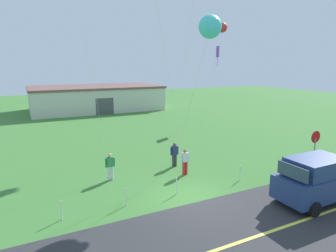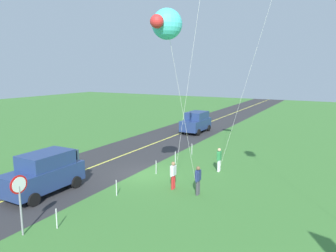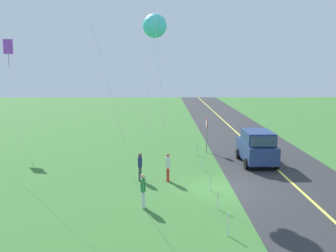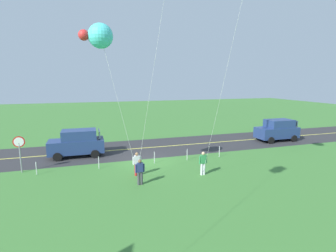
{
  "view_description": "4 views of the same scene",
  "coord_description": "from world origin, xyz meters",
  "px_view_note": "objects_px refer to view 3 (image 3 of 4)",
  "views": [
    {
      "loc": [
        -7.05,
        -11.5,
        6.5
      ],
      "look_at": [
        -0.26,
        2.0,
        3.33
      ],
      "focal_mm": 31.07,
      "sensor_mm": 36.0,
      "label": 1
    },
    {
      "loc": [
        16.44,
        10.89,
        6.65
      ],
      "look_at": [
        0.56,
        2.13,
        3.46
      ],
      "focal_mm": 33.69,
      "sensor_mm": 36.0,
      "label": 2
    },
    {
      "loc": [
        -20.6,
        3.21,
        6.51
      ],
      "look_at": [
        0.97,
        2.9,
        3.2
      ],
      "focal_mm": 42.96,
      "sensor_mm": 36.0,
      "label": 3
    },
    {
      "loc": [
        4.3,
        19.21,
        6.27
      ],
      "look_at": [
        -0.46,
        4.08,
        3.48
      ],
      "focal_mm": 27.6,
      "sensor_mm": 36.0,
      "label": 4
    }
  ],
  "objects_px": {
    "person_child_watcher": "(168,166)",
    "kite_blue_mid": "(155,26)",
    "person_adult_companion": "(140,166)",
    "kite_pink_drift": "(8,48)",
    "car_suv_foreground": "(257,147)",
    "person_adult_near": "(143,190)",
    "stop_sign": "(207,129)"
  },
  "relations": [
    {
      "from": "car_suv_foreground",
      "to": "person_child_watcher",
      "type": "bearing_deg",
      "value": 123.37
    },
    {
      "from": "stop_sign",
      "to": "kite_pink_drift",
      "type": "relative_size",
      "value": 0.3
    },
    {
      "from": "person_adult_near",
      "to": "kite_blue_mid",
      "type": "height_order",
      "value": "kite_blue_mid"
    },
    {
      "from": "person_adult_companion",
      "to": "kite_pink_drift",
      "type": "bearing_deg",
      "value": -27.54
    },
    {
      "from": "car_suv_foreground",
      "to": "person_adult_near",
      "type": "height_order",
      "value": "car_suv_foreground"
    },
    {
      "from": "person_adult_near",
      "to": "kite_blue_mid",
      "type": "bearing_deg",
      "value": -53.04
    },
    {
      "from": "person_adult_companion",
      "to": "kite_blue_mid",
      "type": "relative_size",
      "value": 0.17
    },
    {
      "from": "car_suv_foreground",
      "to": "kite_blue_mid",
      "type": "distance_m",
      "value": 10.26
    },
    {
      "from": "person_adult_companion",
      "to": "kite_pink_drift",
      "type": "relative_size",
      "value": 0.19
    },
    {
      "from": "car_suv_foreground",
      "to": "kite_blue_mid",
      "type": "bearing_deg",
      "value": 105.06
    },
    {
      "from": "stop_sign",
      "to": "person_adult_near",
      "type": "relative_size",
      "value": 1.6
    },
    {
      "from": "person_child_watcher",
      "to": "kite_pink_drift",
      "type": "relative_size",
      "value": 0.19
    },
    {
      "from": "person_adult_near",
      "to": "person_adult_companion",
      "type": "distance_m",
      "value": 4.38
    },
    {
      "from": "car_suv_foreground",
      "to": "person_child_watcher",
      "type": "relative_size",
      "value": 2.75
    },
    {
      "from": "person_adult_near",
      "to": "kite_blue_mid",
      "type": "xyz_separation_m",
      "value": [
        6.36,
        -0.46,
        7.88
      ]
    },
    {
      "from": "car_suv_foreground",
      "to": "person_adult_companion",
      "type": "distance_m",
      "value": 8.41
    },
    {
      "from": "car_suv_foreground",
      "to": "person_child_watcher",
      "type": "height_order",
      "value": "car_suv_foreground"
    },
    {
      "from": "car_suv_foreground",
      "to": "person_child_watcher",
      "type": "distance_m",
      "value": 7.1
    },
    {
      "from": "person_adult_companion",
      "to": "person_child_watcher",
      "type": "xyz_separation_m",
      "value": [
        -0.11,
        -1.57,
        0.0
      ]
    },
    {
      "from": "person_adult_companion",
      "to": "stop_sign",
      "type": "bearing_deg",
      "value": -103.98
    },
    {
      "from": "kite_pink_drift",
      "to": "kite_blue_mid",
      "type": "bearing_deg",
      "value": -127.7
    },
    {
      "from": "kite_blue_mid",
      "to": "person_adult_near",
      "type": "bearing_deg",
      "value": 175.91
    },
    {
      "from": "car_suv_foreground",
      "to": "kite_pink_drift",
      "type": "height_order",
      "value": "kite_pink_drift"
    },
    {
      "from": "person_child_watcher",
      "to": "kite_pink_drift",
      "type": "distance_m",
      "value": 18.57
    },
    {
      "from": "kite_blue_mid",
      "to": "car_suv_foreground",
      "type": "bearing_deg",
      "value": -74.94
    },
    {
      "from": "person_child_watcher",
      "to": "kite_blue_mid",
      "type": "height_order",
      "value": "kite_blue_mid"
    },
    {
      "from": "person_adult_near",
      "to": "person_adult_companion",
      "type": "height_order",
      "value": "same"
    },
    {
      "from": "stop_sign",
      "to": "kite_pink_drift",
      "type": "bearing_deg",
      "value": 76.0
    },
    {
      "from": "person_adult_near",
      "to": "person_adult_companion",
      "type": "bearing_deg",
      "value": -43.97
    },
    {
      "from": "person_adult_near",
      "to": "person_adult_companion",
      "type": "relative_size",
      "value": 1.0
    },
    {
      "from": "person_adult_near",
      "to": "car_suv_foreground",
      "type": "bearing_deg",
      "value": -90.06
    },
    {
      "from": "kite_blue_mid",
      "to": "kite_pink_drift",
      "type": "height_order",
      "value": "kite_blue_mid"
    }
  ]
}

